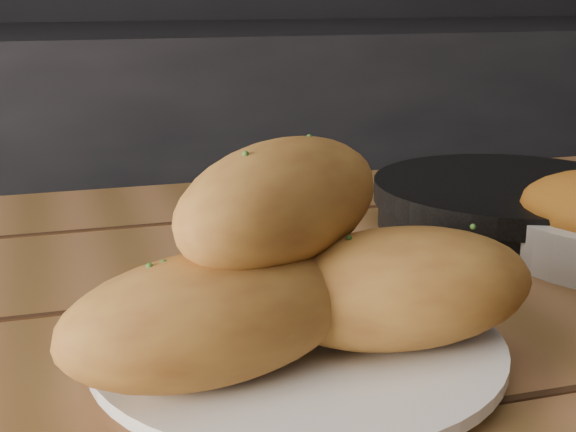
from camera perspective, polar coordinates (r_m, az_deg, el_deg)
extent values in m
cube|color=black|center=(1.58, -14.06, -3.77)|extent=(2.80, 0.60, 0.90)
cube|color=brown|center=(0.55, 4.83, -10.66)|extent=(1.65, 0.93, 0.04)
cylinder|color=silver|center=(0.50, 0.67, -9.90)|extent=(0.23, 0.23, 0.01)
cylinder|color=silver|center=(0.50, 0.67, -9.07)|extent=(0.25, 0.25, 0.01)
ellipsoid|color=#AB782F|center=(0.43, -5.48, -7.24)|extent=(0.18, 0.11, 0.07)
ellipsoid|color=#AB782F|center=(0.48, 8.01, -5.12)|extent=(0.17, 0.09, 0.07)
ellipsoid|color=#AB782F|center=(0.53, -1.80, -2.56)|extent=(0.10, 0.17, 0.07)
ellipsoid|color=#AB782F|center=(0.46, -0.40, 0.97)|extent=(0.18, 0.16, 0.07)
cylinder|color=black|center=(0.80, 15.37, 0.30)|extent=(0.25, 0.25, 0.03)
cylinder|color=black|center=(0.80, 15.48, 1.69)|extent=(0.26, 0.26, 0.02)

